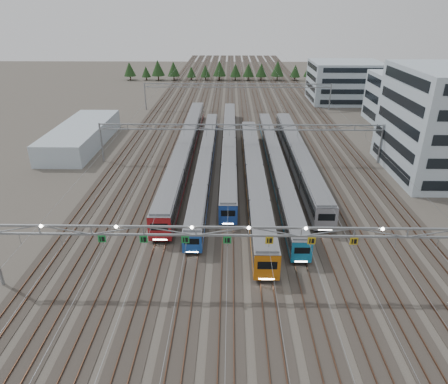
{
  "coord_description": "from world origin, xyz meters",
  "views": [
    {
      "loc": [
        -1.98,
        -36.57,
        29.09
      ],
      "look_at": [
        -2.91,
        17.94,
        3.5
      ],
      "focal_mm": 32.0,
      "sensor_mm": 36.0,
      "label": 1
    }
  ],
  "objects_px": {
    "train_c": "(229,144)",
    "train_d": "(254,174)",
    "depot_bldg_mid": "(400,99)",
    "train_f": "(298,156)",
    "train_e": "(276,162)",
    "gantry_mid": "(241,132)",
    "depot_bldg_south": "(447,123)",
    "depot_bldg_north": "(345,82)",
    "train_b": "(206,160)",
    "train_a": "(186,148)",
    "gantry_far": "(237,89)",
    "gantry_near": "(248,234)",
    "west_shed": "(81,135)"
  },
  "relations": [
    {
      "from": "gantry_far",
      "to": "depot_bldg_mid",
      "type": "height_order",
      "value": "depot_bldg_mid"
    },
    {
      "from": "train_f",
      "to": "west_shed",
      "type": "height_order",
      "value": "west_shed"
    },
    {
      "from": "gantry_far",
      "to": "west_shed",
      "type": "height_order",
      "value": "gantry_far"
    },
    {
      "from": "train_d",
      "to": "train_e",
      "type": "bearing_deg",
      "value": 57.13
    },
    {
      "from": "train_a",
      "to": "train_e",
      "type": "bearing_deg",
      "value": -21.01
    },
    {
      "from": "gantry_far",
      "to": "depot_bldg_mid",
      "type": "relative_size",
      "value": 3.52
    },
    {
      "from": "train_d",
      "to": "train_e",
      "type": "xyz_separation_m",
      "value": [
        4.5,
        6.96,
        -0.3
      ]
    },
    {
      "from": "train_b",
      "to": "gantry_near",
      "type": "height_order",
      "value": "gantry_near"
    },
    {
      "from": "train_b",
      "to": "depot_bldg_mid",
      "type": "relative_size",
      "value": 3.76
    },
    {
      "from": "train_f",
      "to": "gantry_mid",
      "type": "height_order",
      "value": "gantry_mid"
    },
    {
      "from": "depot_bldg_south",
      "to": "train_f",
      "type": "bearing_deg",
      "value": 174.12
    },
    {
      "from": "depot_bldg_mid",
      "to": "gantry_far",
      "type": "bearing_deg",
      "value": 161.56
    },
    {
      "from": "train_d",
      "to": "train_f",
      "type": "xyz_separation_m",
      "value": [
        9.0,
        9.28,
        0.09
      ]
    },
    {
      "from": "train_e",
      "to": "depot_bldg_mid",
      "type": "xyz_separation_m",
      "value": [
        36.18,
        35.5,
        4.56
      ]
    },
    {
      "from": "train_d",
      "to": "depot_bldg_north",
      "type": "distance_m",
      "value": 76.5
    },
    {
      "from": "gantry_near",
      "to": "depot_bldg_mid",
      "type": "distance_m",
      "value": 82.83
    },
    {
      "from": "train_d",
      "to": "depot_bldg_mid",
      "type": "relative_size",
      "value": 3.49
    },
    {
      "from": "gantry_mid",
      "to": "west_shed",
      "type": "xyz_separation_m",
      "value": [
        -35.98,
        10.44,
        -4.15
      ]
    },
    {
      "from": "depot_bldg_south",
      "to": "depot_bldg_north",
      "type": "xyz_separation_m",
      "value": [
        -2.09,
        62.32,
        -3.36
      ]
    },
    {
      "from": "depot_bldg_south",
      "to": "gantry_mid",
      "type": "bearing_deg",
      "value": 172.1
    },
    {
      "from": "train_a",
      "to": "depot_bldg_mid",
      "type": "distance_m",
      "value": 61.4
    },
    {
      "from": "train_d",
      "to": "depot_bldg_mid",
      "type": "bearing_deg",
      "value": 46.23
    },
    {
      "from": "gantry_mid",
      "to": "depot_bldg_south",
      "type": "xyz_separation_m",
      "value": [
        37.26,
        -5.17,
        3.34
      ]
    },
    {
      "from": "train_b",
      "to": "depot_bldg_south",
      "type": "relative_size",
      "value": 2.73
    },
    {
      "from": "train_f",
      "to": "train_e",
      "type": "bearing_deg",
      "value": -152.74
    },
    {
      "from": "train_b",
      "to": "gantry_mid",
      "type": "distance_m",
      "value": 9.1
    },
    {
      "from": "train_f",
      "to": "train_a",
      "type": "bearing_deg",
      "value": 168.45
    },
    {
      "from": "train_f",
      "to": "depot_bldg_mid",
      "type": "height_order",
      "value": "depot_bldg_mid"
    },
    {
      "from": "train_a",
      "to": "train_d",
      "type": "bearing_deg",
      "value": -45.79
    },
    {
      "from": "gantry_near",
      "to": "gantry_mid",
      "type": "height_order",
      "value": "gantry_near"
    },
    {
      "from": "train_d",
      "to": "gantry_mid",
      "type": "bearing_deg",
      "value": 100.82
    },
    {
      "from": "train_c",
      "to": "depot_bldg_mid",
      "type": "height_order",
      "value": "depot_bldg_mid"
    },
    {
      "from": "train_f",
      "to": "gantry_mid",
      "type": "relative_size",
      "value": 0.92
    },
    {
      "from": "train_c",
      "to": "gantry_far",
      "type": "bearing_deg",
      "value": 86.77
    },
    {
      "from": "gantry_far",
      "to": "train_a",
      "type": "bearing_deg",
      "value": -104.7
    },
    {
      "from": "train_a",
      "to": "gantry_far",
      "type": "distance_m",
      "value": 44.54
    },
    {
      "from": "train_b",
      "to": "depot_bldg_mid",
      "type": "distance_m",
      "value": 60.84
    },
    {
      "from": "train_f",
      "to": "depot_bldg_south",
      "type": "height_order",
      "value": "depot_bldg_south"
    },
    {
      "from": "train_c",
      "to": "gantry_far",
      "type": "relative_size",
      "value": 1.14
    },
    {
      "from": "train_b",
      "to": "train_f",
      "type": "height_order",
      "value": "train_f"
    },
    {
      "from": "gantry_mid",
      "to": "depot_bldg_south",
      "type": "bearing_deg",
      "value": -7.9
    },
    {
      "from": "depot_bldg_south",
      "to": "depot_bldg_mid",
      "type": "distance_m",
      "value": 36.44
    },
    {
      "from": "train_d",
      "to": "depot_bldg_mid",
      "type": "distance_m",
      "value": 58.96
    },
    {
      "from": "depot_bldg_mid",
      "to": "train_b",
      "type": "bearing_deg",
      "value": -144.97
    },
    {
      "from": "west_shed",
      "to": "gantry_near",
      "type": "bearing_deg",
      "value": -54.6
    },
    {
      "from": "train_a",
      "to": "gantry_mid",
      "type": "height_order",
      "value": "gantry_mid"
    },
    {
      "from": "gantry_mid",
      "to": "train_c",
      "type": "bearing_deg",
      "value": 113.87
    },
    {
      "from": "train_c",
      "to": "depot_bldg_mid",
      "type": "xyz_separation_m",
      "value": [
        45.18,
        25.6,
        4.46
      ]
    },
    {
      "from": "train_d",
      "to": "train_f",
      "type": "distance_m",
      "value": 12.93
    },
    {
      "from": "train_c",
      "to": "train_d",
      "type": "bearing_deg",
      "value": -75.06
    }
  ]
}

